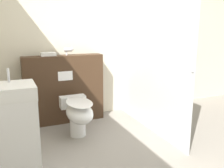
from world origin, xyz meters
name	(u,v)px	position (x,y,z in m)	size (l,w,h in m)	color
wall_back	(87,41)	(0.00, 1.95, 1.25)	(8.00, 0.06, 2.50)	beige
partition_panel	(64,89)	(-0.46, 1.75, 0.53)	(1.22, 0.23, 1.06)	#3D2819
shower_glass	(150,58)	(0.62, 1.00, 1.04)	(0.04, 1.84, 2.09)	silver
toilet	(78,113)	(-0.42, 1.10, 0.34)	(0.37, 0.71, 0.52)	white
sink_vanity	(14,132)	(-1.25, 0.46, 0.48)	(0.46, 0.43, 1.09)	white
hair_drier	(69,50)	(-0.36, 1.76, 1.14)	(0.16, 0.06, 0.12)	#B7B7BC
folded_towel	(48,54)	(-0.67, 1.77, 1.08)	(0.22, 0.13, 0.05)	white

